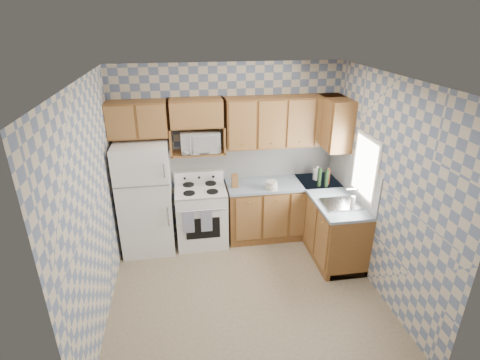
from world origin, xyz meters
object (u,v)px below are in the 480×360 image
object	(u,v)px
microwave	(200,141)
electric_kettle	(317,174)
stove_body	(202,216)
refrigerator	(146,198)

from	to	relation	value
microwave	electric_kettle	xyz separation A→B (m)	(1.82, -0.11, -0.60)
stove_body	microwave	bearing A→B (deg)	80.11
stove_body	microwave	size ratio (longest dim) A/B	1.60
refrigerator	microwave	world-z (taller)	microwave
stove_body	electric_kettle	distance (m)	1.93
microwave	electric_kettle	distance (m)	1.92
refrigerator	stove_body	xyz separation A→B (m)	(0.80, 0.03, -0.39)
microwave	electric_kettle	bearing A→B (deg)	-6.36
microwave	electric_kettle	size ratio (longest dim) A/B	3.35
refrigerator	stove_body	size ratio (longest dim) A/B	1.87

